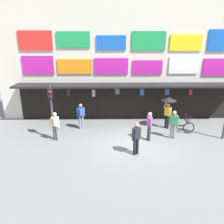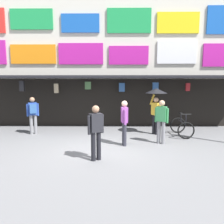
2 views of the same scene
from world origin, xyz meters
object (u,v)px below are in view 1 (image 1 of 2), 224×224
Objects in this scene: bicycle_parked at (185,124)px; pedestrian_in_red at (81,114)px; pedestrian_in_blue at (174,122)px; traffic_light_near at (51,104)px; pedestrian_in_yellow at (55,124)px; pedestrian_in_green at (149,125)px; pedestrian_with_umbrella at (168,104)px; pedestrian_in_white at (136,137)px.

pedestrian_in_red reaches higher than bicycle_parked.
pedestrian_in_red is at bearing 165.25° from pedestrian_in_blue.
pedestrian_in_blue is (6.82, 0.12, -1.16)m from traffic_light_near.
pedestrian_in_yellow reaches higher than bicycle_parked.
pedestrian_in_blue and pedestrian_in_green have the same top height.
pedestrian_with_umbrella reaches higher than bicycle_parked.
pedestrian_with_umbrella is 2.39m from pedestrian_in_green.
traffic_light_near reaches higher than pedestrian_in_green.
pedestrian_with_umbrella is 1.24× the size of pedestrian_in_green.
pedestrian_in_blue is at bearing -91.99° from pedestrian_with_umbrella.
pedestrian_in_blue is (-1.16, -1.20, 0.59)m from bicycle_parked.
pedestrian_in_yellow and pedestrian_in_red have the same top height.
bicycle_parked is at bearing 45.97° from pedestrian_in_blue.
bicycle_parked is 4.67m from pedestrian_in_white.
pedestrian_with_umbrella is (0.05, 1.49, 0.66)m from pedestrian_in_blue.
pedestrian_in_blue is at bearing 9.92° from pedestrian_in_green.
traffic_light_near reaches higher than pedestrian_with_umbrella.
traffic_light_near is at bearing 159.18° from pedestrian_in_white.
pedestrian_in_blue is at bearing 1.04° from traffic_light_near.
pedestrian_with_umbrella is 1.24× the size of pedestrian_in_red.
traffic_light_near is 4.92m from pedestrian_in_white.
traffic_light_near reaches higher than bicycle_parked.
pedestrian_with_umbrella is at bearing 0.52° from pedestrian_in_red.
pedestrian_in_green is at bearing -1.35° from traffic_light_near.
pedestrian_in_red is at bearing -179.48° from pedestrian_with_umbrella.
pedestrian_with_umbrella is (2.41, 3.31, 0.69)m from pedestrian_in_white.
pedestrian_with_umbrella reaches higher than pedestrian_in_blue.
pedestrian_in_white reaches higher than bicycle_parked.
pedestrian_in_yellow is 2.05m from pedestrian_in_red.
pedestrian_in_green is (5.26, -0.04, -0.04)m from pedestrian_in_yellow.
pedestrian_with_umbrella is at bearing 13.20° from traffic_light_near.
pedestrian_in_green is (-2.59, -1.45, 0.55)m from bicycle_parked.
bicycle_parked is 3.02m from pedestrian_in_green.
pedestrian_in_red is (-3.10, 3.26, 0.04)m from pedestrian_in_white.
traffic_light_near is at bearing -131.06° from pedestrian_in_red.
traffic_light_near is 5.52m from pedestrian_in_green.
pedestrian_in_yellow and pedestrian_in_blue have the same top height.
pedestrian_in_yellow is (-7.85, -1.41, 0.59)m from bicycle_parked.
pedestrian_in_blue is 1.45m from pedestrian_in_green.
pedestrian_in_white is 4.62m from pedestrian_in_yellow.
pedestrian_with_umbrella is at bearing 49.52° from pedestrian_in_green.
pedestrian_in_green is (-1.43, -0.25, -0.04)m from pedestrian_in_blue.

